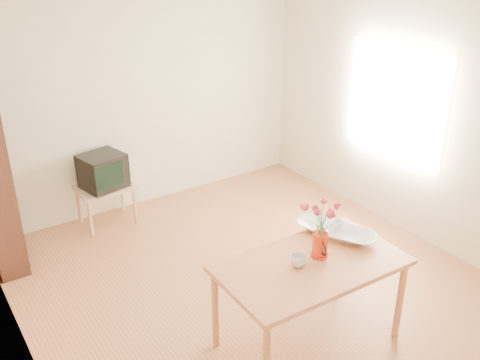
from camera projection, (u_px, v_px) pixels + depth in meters
room at (262, 159)px, 4.49m from camera, size 4.50×4.50×4.50m
table at (311, 271)px, 4.09m from camera, size 1.45×0.85×0.75m
tv_stand at (105, 192)px, 5.99m from camera, size 0.60×0.45×0.46m
pitcher at (320, 246)px, 4.11m from camera, size 0.13×0.21×0.20m
flowers at (322, 216)px, 4.00m from camera, size 0.23×0.23×0.32m
mug at (298, 261)px, 4.00m from camera, size 0.16×0.16×0.09m
bowl at (337, 213)px, 4.34m from camera, size 0.58×0.58×0.42m
teacup_a at (333, 219)px, 4.34m from camera, size 0.08×0.08×0.06m
teacup_b at (339, 215)px, 4.40m from camera, size 0.09×0.09×0.07m
television at (102, 170)px, 5.89m from camera, size 0.51×0.49×0.38m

